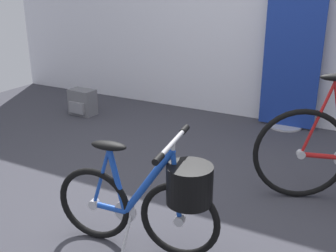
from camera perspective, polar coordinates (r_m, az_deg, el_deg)
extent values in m
plane|color=#38383F|center=(3.08, -2.85, -10.22)|extent=(6.97, 6.97, 0.00)
cylinder|color=#B7B7BC|center=(4.71, 16.04, 0.00)|extent=(0.36, 0.36, 0.02)
cube|color=navy|center=(4.52, 16.94, 9.04)|extent=(0.60, 0.02, 1.49)
torus|color=black|center=(2.39, 1.63, -13.03)|extent=(0.48, 0.12, 0.48)
cylinder|color=#B7B7BC|center=(2.39, 1.63, -13.03)|extent=(0.07, 0.06, 0.06)
torus|color=black|center=(2.59, -10.28, -10.67)|extent=(0.48, 0.12, 0.48)
cylinder|color=#B7B7BC|center=(2.59, -10.28, -10.67)|extent=(0.07, 0.06, 0.06)
cylinder|color=#1947B2|center=(2.55, -8.18, -11.24)|extent=(0.21, 0.07, 0.05)
cylinder|color=#1947B2|center=(2.35, -2.86, -7.87)|extent=(0.34, 0.10, 0.47)
cylinder|color=#1947B2|center=(2.43, -7.11, -7.63)|extent=(0.13, 0.06, 0.40)
cylinder|color=#1947B2|center=(2.55, -8.18, -11.24)|extent=(0.21, 0.06, 0.04)
cylinder|color=#1947B2|center=(2.29, 1.15, -8.40)|extent=(0.08, 0.04, 0.43)
cylinder|color=#1947B2|center=(2.47, -9.31, -7.10)|extent=(0.14, 0.04, 0.39)
ellipsoid|color=black|center=(2.36, -8.29, -2.74)|extent=(0.23, 0.12, 0.05)
cylinder|color=#B7B7BC|center=(2.20, 0.64, -2.88)|extent=(0.03, 0.03, 0.04)
cylinder|color=#B7B7BC|center=(2.19, 0.65, -2.39)|extent=(0.10, 0.44, 0.03)
cylinder|color=black|center=(2.00, -1.37, -4.63)|extent=(0.05, 0.09, 0.04)
cylinder|color=black|center=(2.38, 2.33, -0.52)|extent=(0.05, 0.09, 0.04)
cylinder|color=#B7B7BC|center=(2.51, -5.99, -11.82)|extent=(0.14, 0.04, 0.14)
cylinder|color=#B7B7BC|center=(2.49, -5.96, -15.34)|extent=(0.05, 0.19, 0.23)
cylinder|color=black|center=(2.26, 3.03, -8.15)|extent=(0.30, 0.30, 0.22)
torus|color=black|center=(3.12, 18.08, -3.77)|extent=(0.65, 0.31, 0.69)
cylinder|color=#B7B7BC|center=(3.12, 18.08, -3.77)|extent=(0.07, 0.07, 0.06)
cylinder|color=red|center=(3.16, 20.73, -3.95)|extent=(0.29, 0.15, 0.05)
cylinder|color=red|center=(3.16, 20.73, -3.95)|extent=(0.29, 0.14, 0.04)
cylinder|color=red|center=(3.04, 20.22, 0.99)|extent=(0.19, 0.10, 0.56)
cube|color=slate|center=(5.03, -11.85, 3.31)|extent=(0.32, 0.21, 0.31)
cube|color=gray|center=(4.96, -12.67, 2.48)|extent=(0.22, 0.04, 0.14)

